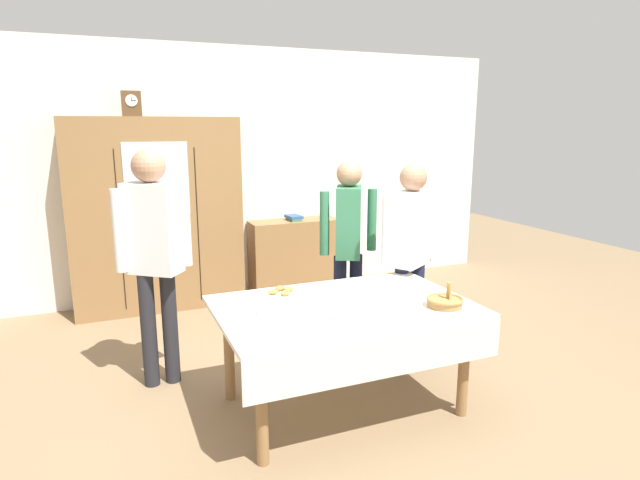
{
  "coord_description": "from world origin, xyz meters",
  "views": [
    {
      "loc": [
        -1.39,
        -3.16,
        1.87
      ],
      "look_at": [
        0.0,
        0.2,
        1.08
      ],
      "focal_mm": 29.65,
      "sensor_mm": 36.0,
      "label": 1
    }
  ],
  "objects_px": {
    "tea_cup_mid_left": "(372,310)",
    "person_near_right_end": "(348,235)",
    "wall_cabinet": "(157,215)",
    "tea_cup_front_edge": "(306,315)",
    "person_behind_table_right": "(154,245)",
    "spoon_mid_left": "(369,293)",
    "tea_cup_mid_right": "(263,310)",
    "pastry_plate": "(281,293)",
    "mantel_clock": "(131,104)",
    "bread_basket": "(445,301)",
    "tea_cup_back_edge": "(330,291)",
    "spoon_mid_right": "(413,296)",
    "person_behind_table_left": "(411,243)",
    "tea_cup_center": "(340,317)",
    "bookshelf_low": "(294,255)",
    "tea_cup_near_left": "(391,282)",
    "book_stack": "(294,218)",
    "dining_table": "(346,320)"
  },
  "relations": [
    {
      "from": "tea_cup_mid_right",
      "to": "pastry_plate",
      "type": "distance_m",
      "value": 0.39
    },
    {
      "from": "wall_cabinet",
      "to": "tea_cup_center",
      "type": "distance_m",
      "value": 2.92
    },
    {
      "from": "person_behind_table_right",
      "to": "spoon_mid_left",
      "type": "bearing_deg",
      "value": -26.56
    },
    {
      "from": "tea_cup_mid_left",
      "to": "person_near_right_end",
      "type": "height_order",
      "value": "person_near_right_end"
    },
    {
      "from": "wall_cabinet",
      "to": "tea_cup_front_edge",
      "type": "relative_size",
      "value": 14.99
    },
    {
      "from": "mantel_clock",
      "to": "dining_table",
      "type": "bearing_deg",
      "value": -67.61
    },
    {
      "from": "book_stack",
      "to": "mantel_clock",
      "type": "bearing_deg",
      "value": -178.23
    },
    {
      "from": "wall_cabinet",
      "to": "tea_cup_front_edge",
      "type": "xyz_separation_m",
      "value": [
        0.58,
        -2.7,
        -0.22
      ]
    },
    {
      "from": "wall_cabinet",
      "to": "person_behind_table_right",
      "type": "height_order",
      "value": "wall_cabinet"
    },
    {
      "from": "tea_cup_center",
      "to": "mantel_clock",
      "type": "bearing_deg",
      "value": 108.13
    },
    {
      "from": "tea_cup_center",
      "to": "person_behind_table_right",
      "type": "distance_m",
      "value": 1.46
    },
    {
      "from": "dining_table",
      "to": "spoon_mid_left",
      "type": "bearing_deg",
      "value": 34.42
    },
    {
      "from": "tea_cup_back_edge",
      "to": "pastry_plate",
      "type": "distance_m",
      "value": 0.34
    },
    {
      "from": "dining_table",
      "to": "spoon_mid_right",
      "type": "distance_m",
      "value": 0.52
    },
    {
      "from": "person_near_right_end",
      "to": "bread_basket",
      "type": "bearing_deg",
      "value": -85.85
    },
    {
      "from": "book_stack",
      "to": "tea_cup_back_edge",
      "type": "relative_size",
      "value": 1.74
    },
    {
      "from": "tea_cup_mid_left",
      "to": "tea_cup_near_left",
      "type": "bearing_deg",
      "value": 48.85
    },
    {
      "from": "bread_basket",
      "to": "person_behind_table_right",
      "type": "bearing_deg",
      "value": 146.71
    },
    {
      "from": "person_behind_table_left",
      "to": "person_near_right_end",
      "type": "height_order",
      "value": "person_near_right_end"
    },
    {
      "from": "tea_cup_mid_right",
      "to": "pastry_plate",
      "type": "relative_size",
      "value": 0.46
    },
    {
      "from": "tea_cup_mid_left",
      "to": "person_near_right_end",
      "type": "xyz_separation_m",
      "value": [
        0.41,
        1.2,
        0.21
      ]
    },
    {
      "from": "tea_cup_mid_right",
      "to": "spoon_mid_right",
      "type": "xyz_separation_m",
      "value": [
        1.04,
        -0.06,
        -0.02
      ]
    },
    {
      "from": "bookshelf_low",
      "to": "bread_basket",
      "type": "relative_size",
      "value": 4.21
    },
    {
      "from": "dining_table",
      "to": "book_stack",
      "type": "xyz_separation_m",
      "value": [
        0.59,
        2.64,
        0.21
      ]
    },
    {
      "from": "tea_cup_center",
      "to": "person_behind_table_left",
      "type": "xyz_separation_m",
      "value": [
        0.97,
        0.78,
        0.2
      ]
    },
    {
      "from": "tea_cup_mid_right",
      "to": "person_behind_table_right",
      "type": "height_order",
      "value": "person_behind_table_right"
    },
    {
      "from": "tea_cup_mid_left",
      "to": "pastry_plate",
      "type": "bearing_deg",
      "value": 124.73
    },
    {
      "from": "pastry_plate",
      "to": "person_behind_table_left",
      "type": "xyz_separation_m",
      "value": [
        1.14,
        0.18,
        0.22
      ]
    },
    {
      "from": "pastry_plate",
      "to": "person_near_right_end",
      "type": "bearing_deg",
      "value": 37.73
    },
    {
      "from": "tea_cup_mid_left",
      "to": "tea_cup_center",
      "type": "height_order",
      "value": "same"
    },
    {
      "from": "mantel_clock",
      "to": "bread_basket",
      "type": "xyz_separation_m",
      "value": [
        1.65,
        -2.84,
        -1.31
      ]
    },
    {
      "from": "pastry_plate",
      "to": "person_behind_table_right",
      "type": "relative_size",
      "value": 0.16
    },
    {
      "from": "wall_cabinet",
      "to": "spoon_mid_left",
      "type": "height_order",
      "value": "wall_cabinet"
    },
    {
      "from": "bookshelf_low",
      "to": "person_behind_table_left",
      "type": "bearing_deg",
      "value": -83.5
    },
    {
      "from": "tea_cup_back_edge",
      "to": "person_near_right_end",
      "type": "distance_m",
      "value": 0.92
    },
    {
      "from": "tea_cup_back_edge",
      "to": "person_near_right_end",
      "type": "bearing_deg",
      "value": 56.67
    },
    {
      "from": "person_behind_table_right",
      "to": "tea_cup_mid_right",
      "type": "bearing_deg",
      "value": -54.95
    },
    {
      "from": "tea_cup_near_left",
      "to": "book_stack",
      "type": "bearing_deg",
      "value": 87.51
    },
    {
      "from": "wall_cabinet",
      "to": "bread_basket",
      "type": "relative_size",
      "value": 8.12
    },
    {
      "from": "wall_cabinet",
      "to": "spoon_mid_right",
      "type": "relative_size",
      "value": 16.38
    },
    {
      "from": "dining_table",
      "to": "pastry_plate",
      "type": "height_order",
      "value": "pastry_plate"
    },
    {
      "from": "tea_cup_mid_left",
      "to": "person_behind_table_right",
      "type": "bearing_deg",
      "value": 138.44
    },
    {
      "from": "bread_basket",
      "to": "person_behind_table_right",
      "type": "distance_m",
      "value": 2.03
    },
    {
      "from": "tea_cup_mid_left",
      "to": "tea_cup_back_edge",
      "type": "xyz_separation_m",
      "value": [
        -0.08,
        0.44,
        0.0
      ]
    },
    {
      "from": "mantel_clock",
      "to": "person_behind_table_right",
      "type": "bearing_deg",
      "value": -90.77
    },
    {
      "from": "spoon_mid_right",
      "to": "spoon_mid_left",
      "type": "bearing_deg",
      "value": 144.75
    },
    {
      "from": "spoon_mid_right",
      "to": "tea_cup_mid_right",
      "type": "bearing_deg",
      "value": 176.72
    },
    {
      "from": "dining_table",
      "to": "tea_cup_mid_right",
      "type": "distance_m",
      "value": 0.55
    },
    {
      "from": "wall_cabinet",
      "to": "person_behind_table_left",
      "type": "xyz_separation_m",
      "value": [
        1.73,
        -2.03,
        -0.02
      ]
    },
    {
      "from": "wall_cabinet",
      "to": "book_stack",
      "type": "relative_size",
      "value": 8.62
    }
  ]
}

